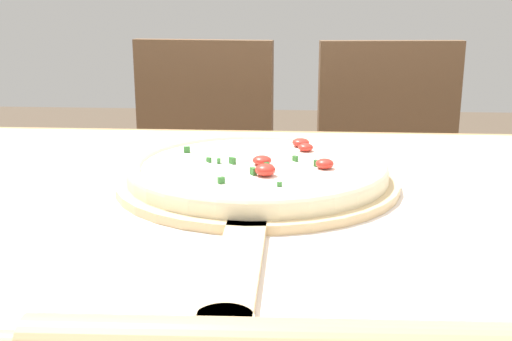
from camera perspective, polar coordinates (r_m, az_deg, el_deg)
The scene contains 6 objects.
dining_table at distance 0.85m, azimuth 1.39°, elevation -9.96°, with size 1.43×0.99×0.76m.
towel_cloth at distance 0.81m, azimuth 1.43°, elevation -3.52°, with size 1.35×0.91×0.00m.
pizza_peel at distance 0.88m, azimuth 0.03°, elevation -1.41°, with size 0.39×0.62×0.01m.
pizza at distance 0.89m, azimuth 0.16°, elevation 0.20°, with size 0.36×0.36×0.03m.
chair_left at distance 1.74m, azimuth -5.17°, elevation -1.23°, with size 0.43×0.43×0.90m.
chair_right at distance 1.73m, azimuth 11.98°, elevation -1.55°, with size 0.43×0.43×0.90m.
Camera 1 is at (0.03, -0.76, 1.02)m, focal length 45.00 mm.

